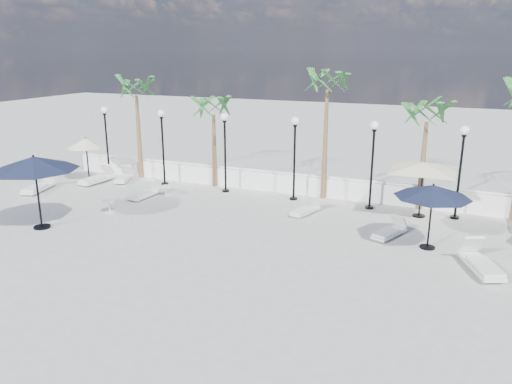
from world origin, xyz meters
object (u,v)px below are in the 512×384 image
at_px(lounger_3, 144,193).
at_px(parasol_cream_small, 86,144).
at_px(lounger_1, 97,178).
at_px(parasol_cream_sq_a, 424,162).
at_px(parasol_navy_left, 34,164).
at_px(parasol_navy_mid, 433,192).
at_px(lounger_5, 481,263).
at_px(lounger_0, 39,186).
at_px(lounger_6, 305,209).
at_px(lounger_4, 389,231).
at_px(lounger_2, 124,177).

bearing_deg(lounger_3, parasol_cream_small, 165.62).
bearing_deg(lounger_1, parasol_cream_sq_a, 8.05).
height_order(parasol_navy_left, parasol_navy_mid, parasol_navy_left).
bearing_deg(lounger_5, lounger_0, 153.18).
bearing_deg(parasol_navy_left, lounger_1, 111.78).
bearing_deg(parasol_navy_mid, lounger_6, 158.98).
height_order(parasol_cream_sq_a, parasol_cream_small, parasol_cream_sq_a).
xyz_separation_m(lounger_6, parasol_navy_mid, (5.08, -1.95, 1.86)).
bearing_deg(lounger_4, lounger_1, -166.12).
height_order(parasol_navy_left, parasol_cream_sq_a, parasol_navy_left).
height_order(lounger_2, parasol_cream_sq_a, parasol_cream_sq_a).
height_order(lounger_6, parasol_navy_left, parasol_navy_left).
relative_size(lounger_3, lounger_5, 0.79).
bearing_deg(parasol_cream_small, parasol_cream_sq_a, 2.48).
relative_size(lounger_2, lounger_3, 1.06).
height_order(lounger_1, parasol_cream_sq_a, parasol_cream_sq_a).
xyz_separation_m(parasol_navy_left, parasol_cream_small, (-3.13, 6.39, -0.54)).
distance_m(lounger_5, parasol_navy_left, 16.11).
bearing_deg(lounger_5, lounger_3, 147.30).
bearing_deg(parasol_navy_mid, lounger_3, 173.94).
relative_size(lounger_0, lounger_2, 1.19).
distance_m(lounger_2, lounger_4, 14.47).
bearing_deg(lounger_5, parasol_navy_left, 166.13).
bearing_deg(parasol_cream_sq_a, lounger_1, -177.18).
bearing_deg(lounger_6, parasol_navy_mid, -5.29).
height_order(lounger_3, parasol_cream_sq_a, parasol_cream_sq_a).
bearing_deg(parasol_cream_small, parasol_navy_mid, -9.10).
bearing_deg(lounger_6, lounger_0, -157.05).
relative_size(lounger_1, parasol_navy_left, 0.65).
height_order(lounger_0, parasol_navy_left, parasol_navy_left).
distance_m(lounger_6, parasol_navy_left, 10.87).
xyz_separation_m(lounger_5, parasol_navy_mid, (-1.69, 1.34, 1.79)).
relative_size(lounger_4, parasol_cream_small, 0.76).
height_order(lounger_2, lounger_5, lounger_5).
distance_m(lounger_1, parasol_cream_small, 1.86).
relative_size(lounger_1, parasol_cream_sq_a, 0.42).
relative_size(lounger_0, parasol_navy_mid, 0.85).
distance_m(lounger_1, parasol_navy_left, 7.19).
height_order(lounger_1, lounger_4, lounger_1).
relative_size(lounger_4, lounger_6, 1.04).
bearing_deg(parasol_cream_sq_a, parasol_navy_mid, -80.17).
xyz_separation_m(lounger_0, parasol_cream_small, (0.99, 2.47, 1.76)).
bearing_deg(parasol_cream_small, lounger_3, -17.51).
relative_size(lounger_1, lounger_5, 0.96).
height_order(lounger_0, lounger_6, lounger_0).
height_order(lounger_5, parasol_cream_small, parasol_cream_small).
bearing_deg(lounger_2, lounger_4, -33.76).
xyz_separation_m(lounger_0, lounger_3, (5.44, 1.07, -0.05)).
height_order(parasol_navy_mid, parasol_cream_sq_a, parasol_cream_sq_a).
relative_size(lounger_0, parasol_cream_sq_a, 0.44).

